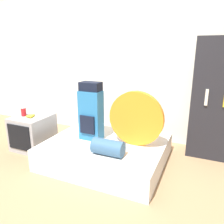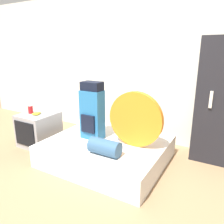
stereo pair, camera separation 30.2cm
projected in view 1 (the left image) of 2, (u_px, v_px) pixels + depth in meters
name	position (u px, v px, depth m)	size (l,w,h in m)	color
ground_plane	(69.00, 191.00, 2.56)	(16.00, 16.00, 0.00)	#997551
wall_back	(127.00, 67.00, 3.90)	(8.00, 0.05, 2.60)	silver
bed	(107.00, 151.00, 3.23)	(1.65, 1.42, 0.32)	silver
backpack	(91.00, 112.00, 3.16)	(0.32, 0.24, 0.85)	#23669E
tent_bag	(136.00, 119.00, 2.97)	(0.76, 0.08, 0.76)	orange
sleeping_roll	(108.00, 147.00, 2.74)	(0.41, 0.21, 0.21)	#33567A
television	(33.00, 132.00, 3.63)	(0.54, 0.61, 0.56)	#939399
canister	(24.00, 112.00, 3.55)	(0.08, 0.08, 0.14)	#B2191E
banana_bunch	(31.00, 116.00, 3.51)	(0.13, 0.16, 0.04)	yellow
bookshelf	(224.00, 100.00, 3.16)	(0.89, 0.41, 1.78)	black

